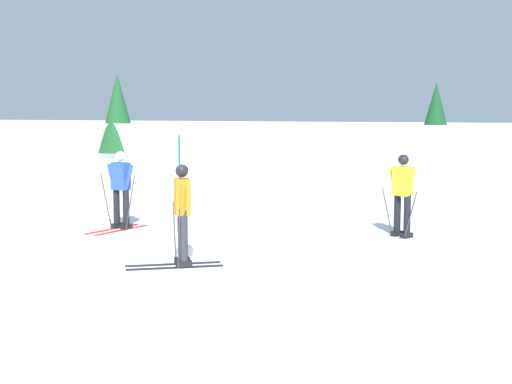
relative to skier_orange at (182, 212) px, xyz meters
name	(u,v)px	position (x,y,z in m)	size (l,w,h in m)	color
ground_plane	(146,258)	(-0.90, 0.30, -0.92)	(120.00, 120.00, 0.00)	white
far_snow_ridge	(399,147)	(-0.90, 20.95, 0.10)	(80.00, 9.15, 2.03)	white
skier_orange	(182,212)	(0.00, 0.00, 0.00)	(1.52, 1.23, 1.71)	black
skier_blue	(121,188)	(-3.09, 2.79, 0.00)	(0.99, 1.64, 1.71)	red
skier_yellow	(402,193)	(2.79, 4.14, 0.00)	(1.19, 1.54, 1.71)	silver
trail_marker_pole	(179,166)	(-4.79, 8.40, 0.02)	(0.07, 0.07, 1.87)	#1E56AD
conifer_far_right	(118,113)	(-12.75, 16.93, 1.57)	(1.82, 1.82, 4.25)	#513823
conifer_far_centre	(436,123)	(0.97, 18.98, 1.19)	(1.72, 1.72, 3.71)	#513823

